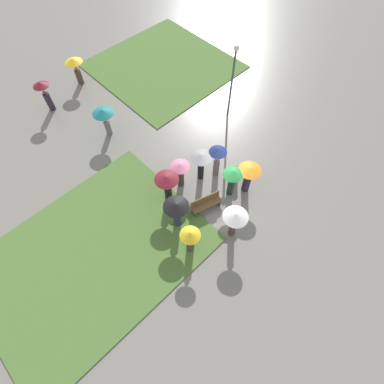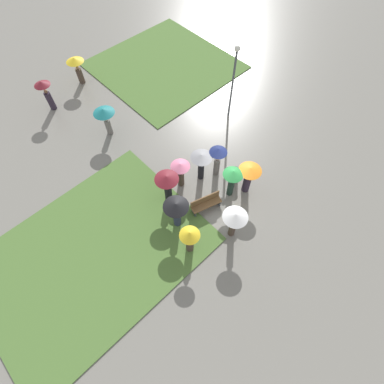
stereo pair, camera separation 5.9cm
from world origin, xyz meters
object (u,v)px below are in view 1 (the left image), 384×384
(crowd_person_orange, at_px, (249,175))
(crowd_person_maroon, at_px, (167,183))
(crowd_person_green, at_px, (232,177))
(park_bench, at_px, (206,203))
(crowd_person_yellow, at_px, (190,238))
(crowd_person_pink, at_px, (180,171))
(lamp_post, at_px, (233,74))
(lone_walker_mid_plaza, at_px, (44,92))
(trash_bin, at_px, (234,174))
(crowd_person_navy, at_px, (217,156))
(crowd_person_white, at_px, (235,219))
(lone_walker_near_lawn, at_px, (104,115))
(lone_walker_far_path, at_px, (75,66))
(crowd_person_grey, at_px, (201,161))
(crowd_person_black, at_px, (177,210))

(crowd_person_orange, bearing_deg, crowd_person_maroon, 85.57)
(crowd_person_green, bearing_deg, crowd_person_orange, 84.82)
(park_bench, height_order, crowd_person_yellow, crowd_person_yellow)
(crowd_person_maroon, height_order, crowd_person_pink, crowd_person_maroon)
(crowd_person_maroon, bearing_deg, crowd_person_orange, -52.88)
(lamp_post, xyz_separation_m, lone_walker_mid_plaza, (-7.52, 8.02, -1.61))
(park_bench, xyz_separation_m, trash_bin, (2.34, 0.19, -0.05))
(crowd_person_pink, relative_size, lone_walker_mid_plaza, 0.85)
(trash_bin, distance_m, crowd_person_navy, 1.43)
(park_bench, relative_size, crowd_person_navy, 0.81)
(crowd_person_pink, bearing_deg, crowd_person_white, 164.49)
(crowd_person_yellow, bearing_deg, crowd_person_navy, -48.38)
(park_bench, xyz_separation_m, lone_walker_near_lawn, (-0.49, 7.51, 0.96))
(lamp_post, distance_m, crowd_person_maroon, 7.08)
(crowd_person_white, distance_m, lone_walker_far_path, 14.47)
(trash_bin, distance_m, lone_walker_far_path, 12.53)
(trash_bin, bearing_deg, lamp_post, 46.23)
(crowd_person_green, height_order, crowd_person_maroon, crowd_person_green)
(lone_walker_far_path, bearing_deg, lone_walker_near_lawn, 38.49)
(crowd_person_grey, distance_m, crowd_person_pink, 1.14)
(park_bench, bearing_deg, crowd_person_maroon, 136.50)
(crowd_person_grey, distance_m, crowd_person_black, 3.00)
(crowd_person_yellow, bearing_deg, trash_bin, -61.28)
(crowd_person_green, bearing_deg, crowd_person_grey, -145.51)
(crowd_person_navy, relative_size, crowd_person_black, 1.05)
(crowd_person_yellow, height_order, crowd_person_pink, crowd_person_yellow)
(crowd_person_yellow, xyz_separation_m, crowd_person_orange, (4.35, 0.40, 0.05))
(lamp_post, height_order, crowd_person_orange, lamp_post)
(crowd_person_white, xyz_separation_m, lone_walker_near_lawn, (-0.37, 9.35, -0.10))
(trash_bin, distance_m, crowd_person_yellow, 4.66)
(crowd_person_green, distance_m, lone_walker_near_lawn, 8.01)
(park_bench, distance_m, crowd_person_pink, 2.05)
(lamp_post, distance_m, crowd_person_black, 8.16)
(park_bench, bearing_deg, crowd_person_orange, 0.99)
(crowd_person_yellow, height_order, lone_walker_far_path, lone_walker_far_path)
(trash_bin, xyz_separation_m, crowd_person_orange, (-0.06, -0.84, 0.89))
(crowd_person_maroon, xyz_separation_m, lone_walker_far_path, (1.80, 10.90, -0.07))
(crowd_person_black, bearing_deg, crowd_person_orange, -31.59)
(crowd_person_white, height_order, crowd_person_navy, crowd_person_navy)
(park_bench, height_order, crowd_person_pink, crowd_person_pink)
(crowd_person_white, relative_size, lone_walker_mid_plaza, 0.98)
(trash_bin, relative_size, crowd_person_grey, 0.43)
(crowd_person_grey, bearing_deg, lone_walker_mid_plaza, 67.74)
(lone_walker_mid_plaza, bearing_deg, lone_walker_near_lawn, -134.82)
(lamp_post, bearing_deg, crowd_person_white, -136.39)
(crowd_person_black, bearing_deg, trash_bin, -19.41)
(crowd_person_yellow, distance_m, lone_walker_far_path, 13.95)
(lamp_post, bearing_deg, crowd_person_orange, -128.16)
(crowd_person_yellow, height_order, lone_walker_mid_plaza, lone_walker_mid_plaza)
(trash_bin, relative_size, crowd_person_maroon, 0.42)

